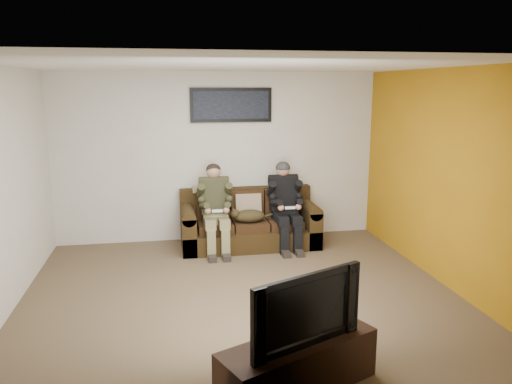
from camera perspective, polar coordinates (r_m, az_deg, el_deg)
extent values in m
plane|color=brown|center=(5.98, -1.76, -11.48)|extent=(5.00, 5.00, 0.00)
plane|color=silver|center=(5.49, -1.94, 14.29)|extent=(5.00, 5.00, 0.00)
plane|color=beige|center=(7.79, -4.30, 3.99)|extent=(5.00, 0.00, 5.00)
plane|color=beige|center=(3.45, 3.72, -6.27)|extent=(5.00, 0.00, 5.00)
plane|color=beige|center=(5.78, -27.16, -0.10)|extent=(0.00, 4.50, 4.50)
plane|color=beige|center=(6.44, 20.74, 1.56)|extent=(0.00, 4.50, 4.50)
plane|color=#AF7711|center=(6.44, 20.66, 1.56)|extent=(0.00, 4.50, 4.50)
cube|color=#30210E|center=(7.61, -0.74, -5.13)|extent=(2.05, 0.88, 0.28)
cube|color=#30210E|center=(7.83, -1.18, -1.47)|extent=(2.05, 0.19, 0.56)
cube|color=#30210E|center=(7.48, -7.74, -4.44)|extent=(0.20, 0.88, 0.56)
cube|color=#30210E|center=(7.77, 5.98, -3.76)|extent=(0.20, 0.88, 0.56)
cylinder|color=#30210E|center=(7.41, -7.80, -2.36)|extent=(0.20, 0.88, 0.20)
cylinder|color=#30210E|center=(7.70, 6.02, -1.77)|extent=(0.20, 0.88, 0.20)
cube|color=#331F0F|center=(7.44, -4.69, -3.93)|extent=(0.51, 0.56, 0.13)
cube|color=#331F0F|center=(7.63, -4.92, -1.44)|extent=(0.51, 0.13, 0.41)
cube|color=#331F0F|center=(7.51, -0.69, -3.74)|extent=(0.51, 0.56, 0.13)
cube|color=#331F0F|center=(7.69, -1.02, -1.28)|extent=(0.51, 0.13, 0.41)
cube|color=#331F0F|center=(7.61, 3.22, -3.55)|extent=(0.51, 0.56, 0.13)
cube|color=#331F0F|center=(7.79, 2.79, -1.12)|extent=(0.51, 0.13, 0.41)
cube|color=#988063|center=(7.60, -0.89, -1.60)|extent=(0.39, 0.19, 0.39)
cube|color=#C6BB91|center=(7.68, -5.72, 0.34)|extent=(0.42, 0.20, 0.07)
cube|color=#857F53|center=(7.38, -4.69, -2.98)|extent=(0.36, 0.30, 0.14)
cube|color=#31321E|center=(7.41, -4.80, -0.54)|extent=(0.40, 0.30, 0.53)
cylinder|color=#31321E|center=(7.38, -4.85, 1.09)|extent=(0.44, 0.18, 0.18)
sphere|color=#A5775E|center=(7.37, -4.88, 2.34)|extent=(0.21, 0.21, 0.21)
cube|color=#857F53|center=(7.18, -5.32, -3.49)|extent=(0.15, 0.42, 0.13)
cube|color=#857F53|center=(7.20, -3.73, -3.42)|extent=(0.15, 0.42, 0.13)
cube|color=#857F53|center=(7.07, -5.13, -5.99)|extent=(0.12, 0.13, 0.41)
cube|color=#857F53|center=(7.09, -3.52, -5.91)|extent=(0.12, 0.13, 0.41)
cube|color=black|center=(7.04, -5.05, -7.46)|extent=(0.11, 0.26, 0.08)
cube|color=black|center=(7.06, -3.42, -7.38)|extent=(0.11, 0.26, 0.08)
cylinder|color=#31321E|center=(7.30, -6.32, 0.05)|extent=(0.11, 0.30, 0.28)
cylinder|color=#31321E|center=(7.34, -3.21, 0.17)|extent=(0.11, 0.30, 0.28)
cylinder|color=#31321E|center=(7.12, -5.93, -1.56)|extent=(0.14, 0.32, 0.15)
cylinder|color=#31321E|center=(7.16, -3.21, -1.45)|extent=(0.14, 0.32, 0.15)
sphere|color=#A5775E|center=(7.02, -5.52, -2.17)|extent=(0.09, 0.09, 0.09)
sphere|color=#A5775E|center=(7.05, -3.41, -2.08)|extent=(0.09, 0.09, 0.09)
cube|color=white|center=(7.01, -4.44, -2.16)|extent=(0.15, 0.04, 0.03)
ellipsoid|color=black|center=(7.38, -4.90, 2.59)|extent=(0.22, 0.22, 0.17)
cube|color=black|center=(7.55, 3.28, -2.61)|extent=(0.36, 0.30, 0.14)
cube|color=black|center=(7.57, 3.13, -0.23)|extent=(0.40, 0.30, 0.53)
cylinder|color=black|center=(7.55, 3.12, 1.36)|extent=(0.44, 0.18, 0.18)
sphere|color=tan|center=(7.54, 3.10, 2.58)|extent=(0.21, 0.21, 0.21)
cube|color=black|center=(7.34, 2.89, -3.11)|extent=(0.15, 0.42, 0.13)
cube|color=black|center=(7.39, 4.40, -3.03)|extent=(0.15, 0.42, 0.13)
cube|color=black|center=(7.23, 3.23, -5.54)|extent=(0.12, 0.13, 0.41)
cube|color=black|center=(7.28, 4.77, -5.45)|extent=(0.12, 0.13, 0.41)
cube|color=black|center=(7.21, 3.36, -6.98)|extent=(0.11, 0.26, 0.08)
cube|color=black|center=(7.25, 4.91, -6.87)|extent=(0.11, 0.26, 0.08)
cylinder|color=black|center=(7.44, 1.77, 0.35)|extent=(0.11, 0.30, 0.28)
cylinder|color=black|center=(7.54, 4.74, 0.46)|extent=(0.11, 0.30, 0.28)
cylinder|color=black|center=(7.27, 2.35, -1.22)|extent=(0.14, 0.32, 0.15)
cylinder|color=black|center=(7.35, 4.94, -1.10)|extent=(0.14, 0.32, 0.15)
sphere|color=tan|center=(7.18, 2.87, -1.81)|extent=(0.09, 0.09, 0.09)
sphere|color=tan|center=(7.24, 4.87, -1.71)|extent=(0.09, 0.09, 0.09)
cube|color=white|center=(7.19, 3.92, -1.80)|extent=(0.15, 0.04, 0.03)
ellipsoid|color=black|center=(7.54, 3.10, 2.81)|extent=(0.22, 0.22, 0.19)
ellipsoid|color=#43371A|center=(7.36, -0.77, -2.76)|extent=(0.47, 0.26, 0.19)
sphere|color=#43371A|center=(7.29, -2.43, -2.48)|extent=(0.14, 0.14, 0.14)
cone|color=#43371A|center=(7.24, -2.56, -2.02)|extent=(0.04, 0.04, 0.04)
cone|color=#43371A|center=(7.30, -2.63, -1.89)|extent=(0.04, 0.04, 0.04)
cylinder|color=#43371A|center=(7.46, 0.99, -2.84)|extent=(0.26, 0.13, 0.08)
cube|color=black|center=(7.71, -2.86, 9.90)|extent=(1.25, 0.04, 0.52)
cube|color=black|center=(7.69, -2.84, 9.89)|extent=(1.15, 0.01, 0.42)
cube|color=black|center=(4.21, 4.84, -19.09)|extent=(1.39, 0.93, 0.42)
imported|color=black|center=(3.97, 4.97, -12.86)|extent=(0.99, 0.54, 0.59)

